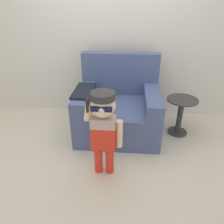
{
  "coord_description": "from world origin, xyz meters",
  "views": [
    {
      "loc": [
        0.32,
        -2.74,
        1.77
      ],
      "look_at": [
        0.13,
        -0.44,
        0.54
      ],
      "focal_mm": 35.0,
      "sensor_mm": 36.0,
      "label": 1
    }
  ],
  "objects": [
    {
      "name": "wall_back",
      "position": [
        0.0,
        0.67,
        1.3
      ],
      "size": [
        10.0,
        0.05,
        2.6
      ],
      "color": "silver",
      "rests_on": "ground_plane"
    },
    {
      "name": "person_child",
      "position": [
        0.08,
        -0.86,
        0.65
      ],
      "size": [
        0.4,
        0.3,
        0.97
      ],
      "color": "red",
      "rests_on": "ground_plane"
    },
    {
      "name": "side_table",
      "position": [
        1.05,
        0.03,
        0.32
      ],
      "size": [
        0.42,
        0.42,
        0.54
      ],
      "color": "#333333",
      "rests_on": "ground_plane"
    },
    {
      "name": "armchair",
      "position": [
        0.18,
        0.05,
        0.35
      ],
      "size": [
        1.14,
        1.0,
        1.06
      ],
      "color": "#475684",
      "rests_on": "ground_plane"
    },
    {
      "name": "ground_plane",
      "position": [
        0.0,
        0.0,
        0.0
      ],
      "size": [
        10.0,
        10.0,
        0.0
      ],
      "primitive_type": "plane",
      "color": "beige"
    }
  ]
}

